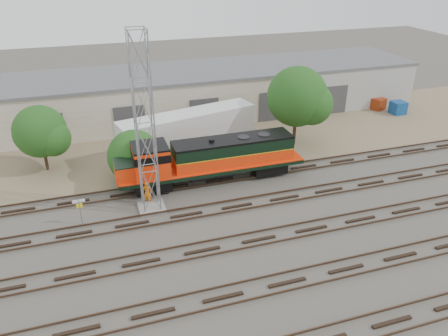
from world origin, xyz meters
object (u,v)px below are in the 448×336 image
object	(u,v)px
locomotive	(209,159)
semi_trailer	(191,128)
signal_tower	(145,129)
worker	(147,193)

from	to	relation	value
locomotive	semi_trailer	distance (m)	6.31
signal_tower	semi_trailer	xyz separation A→B (m)	(5.45, 9.03, -3.93)
worker	signal_tower	bearing A→B (deg)	119.45
locomotive	worker	distance (m)	5.92
locomotive	signal_tower	bearing A→B (deg)	-152.93
locomotive	signal_tower	world-z (taller)	signal_tower
locomotive	worker	size ratio (longest dim) A/B	8.29
locomotive	signal_tower	distance (m)	7.40
signal_tower	semi_trailer	distance (m)	11.25
semi_trailer	worker	bearing A→B (deg)	-138.06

